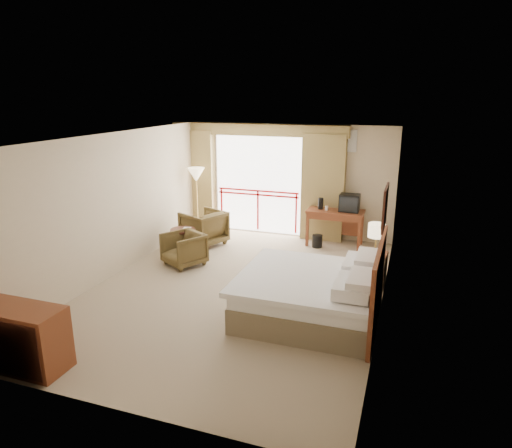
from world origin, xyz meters
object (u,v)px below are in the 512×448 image
at_px(wastebasket, 317,241).
at_px(floor_lamp, 196,177).
at_px(tv, 349,203).
at_px(armchair_near, 184,265).
at_px(side_table, 183,238).
at_px(table_lamp, 377,231).
at_px(armchair_far, 204,244).
at_px(desk, 336,217).
at_px(dresser, 19,337).
at_px(bed, 313,294).
at_px(nightstand, 373,269).

relative_size(wastebasket, floor_lamp, 0.18).
xyz_separation_m(tv, floor_lamp, (-3.71, -0.14, 0.39)).
bearing_deg(armchair_near, tv, 66.98).
relative_size(side_table, floor_lamp, 0.36).
bearing_deg(tv, floor_lamp, -156.30).
height_order(table_lamp, side_table, table_lamp).
relative_size(armchair_far, armchair_near, 1.18).
distance_m(tv, armchair_near, 3.88).
distance_m(desk, tv, 0.49).
relative_size(floor_lamp, dresser, 1.32).
relative_size(table_lamp, side_table, 0.91).
distance_m(bed, armchair_far, 4.15).
relative_size(desk, wastebasket, 4.40).
bearing_deg(floor_lamp, nightstand, -22.96).
xyz_separation_m(bed, dresser, (-3.24, -2.58, 0.04)).
xyz_separation_m(desk, side_table, (-2.96, -1.82, -0.24)).
bearing_deg(nightstand, tv, 114.06).
bearing_deg(table_lamp, dresser, -133.82).
distance_m(side_table, dresser, 4.42).
height_order(nightstand, armchair_far, nightstand).
xyz_separation_m(bed, armchair_near, (-2.96, 1.34, -0.38)).
relative_size(nightstand, desk, 0.47).
bearing_deg(bed, floor_lamp, 136.83).
bearing_deg(armchair_far, nightstand, 98.34).
distance_m(wastebasket, side_table, 3.02).
xyz_separation_m(wastebasket, armchair_near, (-2.35, -1.99, -0.14)).
xyz_separation_m(tv, wastebasket, (-0.64, -0.27, -0.88)).
distance_m(nightstand, tv, 2.28).
bearing_deg(tv, side_table, -130.17).
bearing_deg(bed, desk, 94.26).
bearing_deg(dresser, wastebasket, 68.75).
relative_size(bed, armchair_near, 2.87).
bearing_deg(desk, armchair_far, -161.81).
distance_m(bed, dresser, 4.14).
height_order(armchair_near, floor_lamp, floor_lamp).
relative_size(bed, armchair_far, 2.43).
height_order(tv, floor_lamp, floor_lamp).
relative_size(desk, tv, 2.90).
distance_m(table_lamp, armchair_far, 4.20).
distance_m(armchair_far, dresser, 5.27).
bearing_deg(tv, armchair_near, -121.41).
xyz_separation_m(desk, wastebasket, (-0.34, -0.33, -0.50)).
distance_m(desk, armchair_near, 3.61).
height_order(desk, floor_lamp, floor_lamp).
xyz_separation_m(table_lamp, side_table, (-4.02, 0.23, -0.62)).
distance_m(armchair_far, armchair_near, 1.35).
relative_size(wastebasket, armchair_near, 0.39).
distance_m(bed, table_lamp, 1.91).
xyz_separation_m(side_table, floor_lamp, (-0.45, 1.62, 1.01)).
bearing_deg(bed, nightstand, 63.32).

